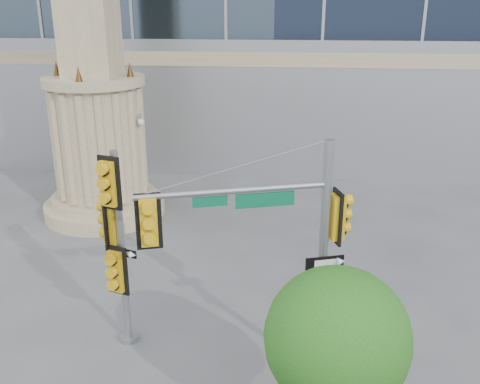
{
  "coord_description": "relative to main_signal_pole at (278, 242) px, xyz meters",
  "views": [
    {
      "loc": [
        0.85,
        -9.07,
        7.62
      ],
      "look_at": [
        -0.24,
        2.0,
        3.58
      ],
      "focal_mm": 40.0,
      "sensor_mm": 36.0,
      "label": 1
    }
  ],
  "objects": [
    {
      "name": "main_signal_pole",
      "position": [
        0.0,
        0.0,
        0.0
      ],
      "size": [
        3.9,
        1.52,
        5.18
      ],
      "rotation": [
        0.0,
        0.0,
        0.3
      ],
      "color": "slate",
      "rests_on": "ground"
    },
    {
      "name": "monument",
      "position": [
        -6.67,
        8.7,
        2.31
      ],
      "size": [
        4.4,
        4.4,
        16.6
      ],
      "color": "tan",
      "rests_on": "ground"
    },
    {
      "name": "street_tree",
      "position": [
        1.06,
        -2.08,
        -0.76
      ],
      "size": [
        2.39,
        2.33,
        3.72
      ],
      "color": "tan",
      "rests_on": "ground"
    },
    {
      "name": "secondary_signal_pole",
      "position": [
        -3.56,
        0.95,
        -0.48
      ],
      "size": [
        0.8,
        0.74,
        4.65
      ],
      "rotation": [
        0.0,
        0.0,
        -0.31
      ],
      "color": "slate",
      "rests_on": "ground"
    }
  ]
}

